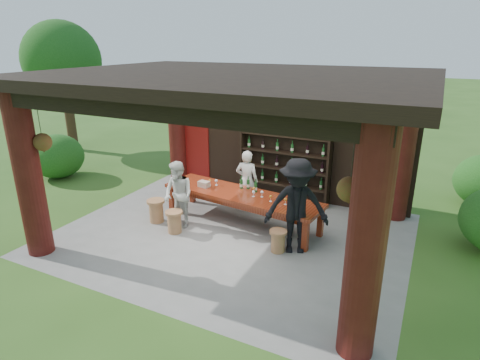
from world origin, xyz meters
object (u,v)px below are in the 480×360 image
at_px(napkin_basket, 204,184).
at_px(host, 247,181).
at_px(guest_woman, 178,195).
at_px(wine_shelf, 284,161).
at_px(stool_far_left, 156,210).
at_px(guest_man, 297,207).
at_px(stool_near_right, 278,240).
at_px(stool_near_left, 174,221).
at_px(tasting_table, 241,198).

bearing_deg(napkin_basket, host, 43.87).
bearing_deg(guest_woman, host, 71.73).
distance_m(host, guest_woman, 1.81).
xyz_separation_m(wine_shelf, stool_far_left, (-2.19, -2.66, -0.79)).
distance_m(guest_woman, guest_man, 2.79).
distance_m(stool_near_right, host, 2.26).
xyz_separation_m(stool_near_left, guest_woman, (-0.09, 0.34, 0.50)).
height_order(wine_shelf, stool_near_right, wine_shelf).
distance_m(host, guest_man, 2.30).
bearing_deg(host, guest_man, 133.44).
distance_m(tasting_table, stool_near_left, 1.61).
bearing_deg(napkin_basket, stool_near_left, -97.10).
height_order(wine_shelf, host, wine_shelf).
distance_m(wine_shelf, tasting_table, 1.94).
bearing_deg(stool_far_left, wine_shelf, 50.55).
height_order(wine_shelf, guest_woman, wine_shelf).
bearing_deg(stool_near_left, stool_far_left, 158.66).
distance_m(stool_near_right, guest_woman, 2.54).
bearing_deg(stool_near_right, guest_woman, 176.98).
relative_size(stool_near_left, host, 0.33).
xyz_separation_m(stool_near_left, stool_near_right, (2.39, 0.21, -0.02)).
bearing_deg(tasting_table, stool_near_left, -136.05).
height_order(host, guest_woman, host).
relative_size(stool_near_right, host, 0.30).
height_order(wine_shelf, guest_man, wine_shelf).
relative_size(wine_shelf, stool_near_left, 4.79).
relative_size(stool_near_left, napkin_basket, 1.97).
distance_m(stool_near_right, guest_man, 0.81).
distance_m(tasting_table, napkin_basket, 1.01).
bearing_deg(stool_near_right, host, 132.10).
distance_m(stool_far_left, napkin_basket, 1.28).
relative_size(wine_shelf, guest_woman, 1.59).
bearing_deg(stool_near_left, wine_shelf, 63.23).
xyz_separation_m(tasting_table, stool_near_left, (-1.13, -1.09, -0.37)).
bearing_deg(guest_man, stool_near_right, -171.44).
bearing_deg(tasting_table, stool_near_right, -34.91).
bearing_deg(stool_near_right, tasting_table, 145.09).
bearing_deg(stool_near_right, wine_shelf, 108.37).
bearing_deg(wine_shelf, stool_near_left, -116.77).
bearing_deg(tasting_table, stool_far_left, -156.14).
distance_m(stool_near_left, stool_far_left, 0.76).
xyz_separation_m(stool_far_left, napkin_basket, (0.84, 0.81, 0.53)).
bearing_deg(napkin_basket, stool_far_left, -136.23).
xyz_separation_m(stool_far_left, guest_man, (3.40, 0.11, 0.69)).
xyz_separation_m(tasting_table, stool_near_right, (1.26, -0.88, -0.39)).
bearing_deg(guest_woman, stool_near_right, 12.83).
bearing_deg(host, tasting_table, 98.49).
height_order(guest_woman, napkin_basket, guest_woman).
bearing_deg(stool_near_left, guest_woman, 105.28).
bearing_deg(stool_near_right, stool_near_left, -174.92).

